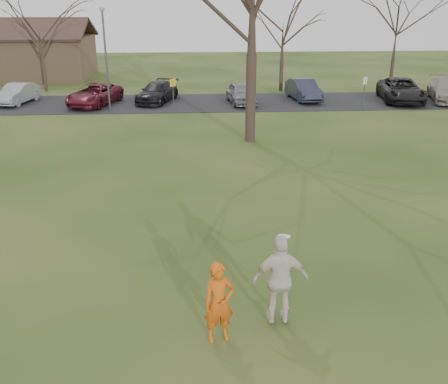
# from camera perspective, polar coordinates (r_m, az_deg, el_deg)

# --- Properties ---
(ground) EXTENTS (120.00, 120.00, 0.00)m
(ground) POSITION_cam_1_polar(r_m,az_deg,el_deg) (11.65, 1.29, -14.04)
(ground) COLOR #1E380F
(ground) RESTS_ON ground
(parking_strip) EXTENTS (62.00, 6.50, 0.04)m
(parking_strip) POSITION_cam_1_polar(r_m,az_deg,el_deg) (35.15, -2.20, 10.00)
(parking_strip) COLOR black
(parking_strip) RESTS_ON ground
(player_defender) EXTENTS (0.73, 0.58, 1.76)m
(player_defender) POSITION_cam_1_polar(r_m,az_deg,el_deg) (10.57, -0.58, -12.33)
(player_defender) COLOR #D35711
(player_defender) RESTS_ON ground
(car_1) EXTENTS (2.23, 4.21, 1.32)m
(car_1) POSITION_cam_1_polar(r_m,az_deg,el_deg) (37.33, -22.18, 10.20)
(car_1) COLOR gray
(car_1) RESTS_ON parking_strip
(car_2) EXTENTS (3.59, 5.38, 1.37)m
(car_2) POSITION_cam_1_polar(r_m,az_deg,el_deg) (35.21, -14.33, 10.56)
(car_2) COLOR #581421
(car_2) RESTS_ON parking_strip
(car_3) EXTENTS (3.13, 4.92, 1.33)m
(car_3) POSITION_cam_1_polar(r_m,az_deg,el_deg) (35.47, -7.50, 11.06)
(car_3) COLOR black
(car_3) RESTS_ON parking_strip
(car_4) EXTENTS (2.04, 4.21, 1.38)m
(car_4) POSITION_cam_1_polar(r_m,az_deg,el_deg) (34.70, 1.95, 11.05)
(car_4) COLOR gray
(car_4) RESTS_ON parking_strip
(car_5) EXTENTS (1.96, 4.43, 1.41)m
(car_5) POSITION_cam_1_polar(r_m,az_deg,el_deg) (36.30, 8.91, 11.28)
(car_5) COLOR #282A3C
(car_5) RESTS_ON parking_strip
(car_6) EXTENTS (3.47, 5.89, 1.54)m
(car_6) POSITION_cam_1_polar(r_m,az_deg,el_deg) (37.44, 19.26, 10.77)
(car_6) COLOR black
(car_6) RESTS_ON parking_strip
(car_7) EXTENTS (3.48, 5.59, 1.51)m
(car_7) POSITION_cam_1_polar(r_m,az_deg,el_deg) (38.64, 23.79, 10.44)
(car_7) COLOR gray
(car_7) RESTS_ON parking_strip
(catching_play) EXTENTS (1.19, 0.56, 2.02)m
(catching_play) POSITION_cam_1_polar(r_m,az_deg,el_deg) (10.95, 6.37, -9.74)
(catching_play) COLOR silver
(catching_play) RESTS_ON ground
(lamp_post) EXTENTS (0.34, 0.34, 6.27)m
(lamp_post) POSITION_cam_1_polar(r_m,az_deg,el_deg) (32.53, -13.21, 15.63)
(lamp_post) COLOR #47474C
(lamp_post) RESTS_ON ground
(sign_yellow) EXTENTS (0.35, 0.35, 2.08)m
(sign_yellow) POSITION_cam_1_polar(r_m,az_deg,el_deg) (31.96, -5.75, 11.41)
(sign_yellow) COLOR #47474C
(sign_yellow) RESTS_ON ground
(sign_white) EXTENTS (0.35, 0.35, 2.08)m
(sign_white) POSITION_cam_1_polar(r_m,az_deg,el_deg) (33.73, 15.50, 11.27)
(sign_white) COLOR #47474C
(sign_white) RESTS_ON ground
(small_tree_row) EXTENTS (55.00, 5.90, 8.50)m
(small_tree_row) POSITION_cam_1_polar(r_m,az_deg,el_deg) (40.01, 4.08, 16.89)
(small_tree_row) COLOR #352821
(small_tree_row) RESTS_ON ground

